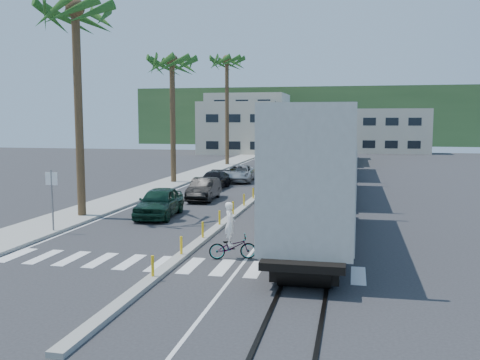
{
  "coord_description": "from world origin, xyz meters",
  "views": [
    {
      "loc": [
        6.47,
        -20.3,
        5.34
      ],
      "look_at": [
        0.3,
        8.43,
        2.0
      ],
      "focal_mm": 40.0,
      "sensor_mm": 36.0,
      "label": 1
    }
  ],
  "objects_px": {
    "car_lead": "(159,202)",
    "cyclist": "(232,241)",
    "street_sign": "(52,192)",
    "car_second": "(204,189)"
  },
  "relations": [
    {
      "from": "car_second",
      "to": "cyclist",
      "type": "distance_m",
      "value": 15.23
    },
    {
      "from": "street_sign",
      "to": "cyclist",
      "type": "bearing_deg",
      "value": -16.4
    },
    {
      "from": "street_sign",
      "to": "car_lead",
      "type": "xyz_separation_m",
      "value": [
        3.35,
        5.13,
        -1.16
      ]
    },
    {
      "from": "car_lead",
      "to": "cyclist",
      "type": "bearing_deg",
      "value": -57.37
    },
    {
      "from": "street_sign",
      "to": "car_lead",
      "type": "height_order",
      "value": "street_sign"
    },
    {
      "from": "car_lead",
      "to": "car_second",
      "type": "xyz_separation_m",
      "value": [
        0.69,
        6.45,
        -0.08
      ]
    },
    {
      "from": "car_second",
      "to": "cyclist",
      "type": "bearing_deg",
      "value": -73.05
    },
    {
      "from": "street_sign",
      "to": "car_second",
      "type": "bearing_deg",
      "value": 70.78
    },
    {
      "from": "car_lead",
      "to": "cyclist",
      "type": "height_order",
      "value": "cyclist"
    },
    {
      "from": "car_second",
      "to": "cyclist",
      "type": "xyz_separation_m",
      "value": [
        5.21,
        -14.31,
        -0.04
      ]
    }
  ]
}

